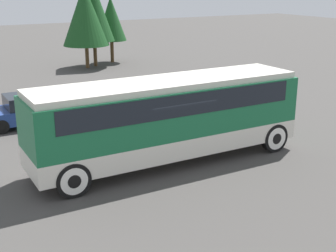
% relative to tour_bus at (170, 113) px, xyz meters
% --- Properties ---
extents(ground_plane, '(120.00, 120.00, 0.00)m').
position_rel_tour_bus_xyz_m(ground_plane, '(-0.10, 0.00, -1.88)').
color(ground_plane, '#423F3D').
extents(tour_bus, '(10.19, 2.51, 3.11)m').
position_rel_tour_bus_xyz_m(tour_bus, '(0.00, 0.00, 0.00)').
color(tour_bus, silver).
rests_on(tour_bus, ground_plane).
extents(parked_car_near, '(4.31, 1.79, 1.41)m').
position_rel_tour_bus_xyz_m(parked_car_near, '(2.11, 4.77, -1.18)').
color(parked_car_near, '#BCBCC1').
rests_on(parked_car_near, ground_plane).
extents(parked_car_mid, '(4.32, 1.94, 1.44)m').
position_rel_tour_bus_xyz_m(parked_car_mid, '(-3.13, 7.34, -1.17)').
color(parked_car_mid, navy).
rests_on(parked_car_mid, ground_plane).
extents(tree_left, '(3.12, 3.12, 6.60)m').
position_rel_tour_bus_xyz_m(tree_left, '(5.05, 20.59, 2.39)').
color(tree_left, brown).
rests_on(tree_left, ground_plane).
extents(tree_center, '(3.48, 3.48, 6.22)m').
position_rel_tour_bus_xyz_m(tree_center, '(4.20, 20.08, 2.09)').
color(tree_center, brown).
rests_on(tree_center, ground_plane).
extents(tree_right, '(2.43, 2.43, 5.24)m').
position_rel_tour_bus_xyz_m(tree_right, '(6.90, 21.55, 1.61)').
color(tree_right, brown).
rests_on(tree_right, ground_plane).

